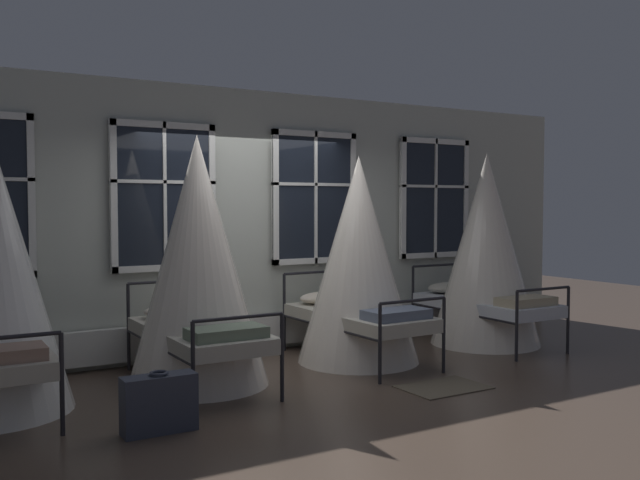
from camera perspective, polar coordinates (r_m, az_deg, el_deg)
name	(u,v)px	position (r m, az deg, el deg)	size (l,w,h in m)	color
ground	(290,372)	(7.41, -2.44, -10.63)	(20.07, 20.07, 0.00)	#4C3D33
back_wall_with_windows	(240,222)	(8.28, -6.45, 1.48)	(10.09, 0.10, 3.06)	#B2B7AD
window_bank	(245,263)	(8.19, -6.08, -1.86)	(6.86, 0.10, 2.55)	black
cot_second	(198,265)	(6.83, -9.84, -2.01)	(1.34, 1.89, 2.39)	black
cot_third	(358,263)	(7.76, 3.12, -1.85)	(1.34, 1.91, 2.26)	black
cot_fourth	(486,252)	(8.96, 13.25, -0.96)	(1.34, 1.91, 2.37)	black
rug_third	(443,387)	(6.91, 9.95, -11.63)	(0.80, 0.56, 0.01)	brown
suitcase_dark	(159,403)	(5.62, -12.88, -12.75)	(0.56, 0.22, 0.47)	#2D3342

